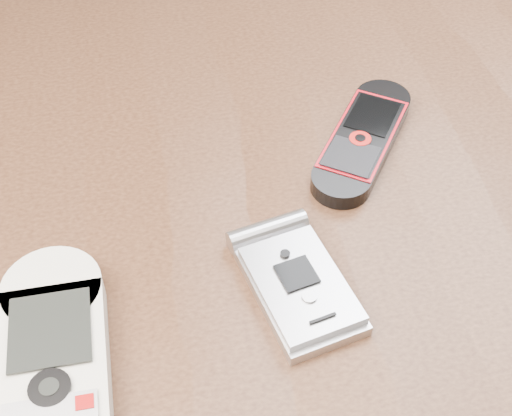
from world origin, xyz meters
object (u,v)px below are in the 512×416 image
object	(u,v)px
table	(250,312)
nokia_white	(53,385)
nokia_black_red	(363,139)
motorola_razr	(298,284)

from	to	relation	value
table	nokia_white	distance (m)	0.20
table	nokia_white	world-z (taller)	nokia_white
nokia_white	nokia_black_red	xyz separation A→B (m)	(0.21, 0.16, -0.00)
table	motorola_razr	size ratio (longest dim) A/B	12.10
nokia_white	motorola_razr	bearing A→B (deg)	16.18
nokia_black_red	motorola_razr	xyz separation A→B (m)	(-0.07, -0.12, 0.00)
table	nokia_black_red	world-z (taller)	nokia_black_red
nokia_white	motorola_razr	world-z (taller)	nokia_white
motorola_razr	table	bearing A→B (deg)	94.19
nokia_black_red	table	bearing A→B (deg)	-114.66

